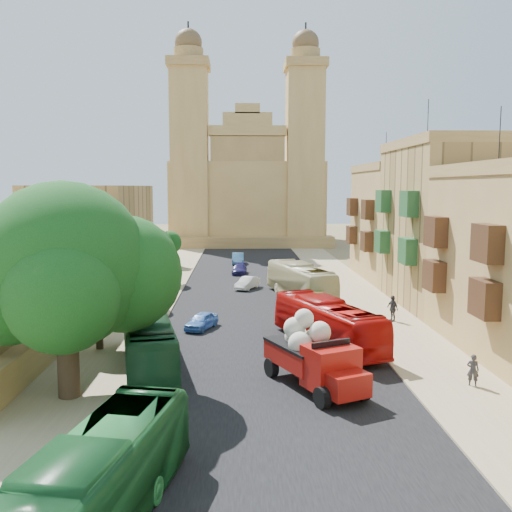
{
  "coord_description": "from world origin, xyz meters",
  "views": [
    {
      "loc": [
        -1.46,
        -22.22,
        9.87
      ],
      "look_at": [
        0.0,
        26.0,
        4.0
      ],
      "focal_mm": 40.0,
      "sensor_mm": 36.0,
      "label": 1
    }
  ],
  "objects": [
    {
      "name": "car_blue_a",
      "position": [
        -4.09,
        16.77,
        0.57
      ],
      "size": [
        2.53,
        3.62,
        1.15
      ],
      "primitive_type": "imported",
      "rotation": [
        0.0,
        0.0,
        -0.39
      ],
      "color": "#467FCD",
      "rests_on": "ground"
    },
    {
      "name": "red_truck",
      "position": [
        2.23,
        4.83,
        1.66
      ],
      "size": [
        4.81,
        6.81,
        3.78
      ],
      "color": "#99110B",
      "rests_on": "ground"
    },
    {
      "name": "church",
      "position": [
        -0.0,
        78.61,
        9.52
      ],
      "size": [
        28.0,
        22.5,
        36.3
      ],
      "color": "#A8854C",
      "rests_on": "ground"
    },
    {
      "name": "road_surface",
      "position": [
        0.0,
        30.0,
        0.01
      ],
      "size": [
        14.0,
        140.0,
        0.01
      ],
      "primitive_type": "cube",
      "color": "black",
      "rests_on": "ground"
    },
    {
      "name": "townhouse_d",
      "position": [
        15.95,
        39.0,
        6.16
      ],
      "size": [
        9.0,
        14.0,
        15.9
      ],
      "color": "#A8854C",
      "rests_on": "ground"
    },
    {
      "name": "pedestrian_a",
      "position": [
        10.16,
        4.86,
        0.81
      ],
      "size": [
        0.69,
        0.58,
        1.62
      ],
      "primitive_type": "imported",
      "rotation": [
        0.0,
        0.0,
        2.75
      ],
      "color": "#2C292D",
      "rests_on": "ground"
    },
    {
      "name": "townhouse_c",
      "position": [
        15.95,
        25.0,
        6.91
      ],
      "size": [
        9.0,
        14.0,
        17.4
      ],
      "color": "tan",
      "rests_on": "ground"
    },
    {
      "name": "car_cream",
      "position": [
        4.31,
        19.36,
        0.55
      ],
      "size": [
        3.1,
        4.36,
        1.1
      ],
      "primitive_type": "imported",
      "rotation": [
        0.0,
        0.0,
        3.5
      ],
      "color": "beige",
      "rests_on": "ground"
    },
    {
      "name": "ficus_tree",
      "position": [
        -9.41,
        4.01,
        6.01
      ],
      "size": [
        10.17,
        9.36,
        10.17
      ],
      "color": "#392A1C",
      "rests_on": "ground"
    },
    {
      "name": "street_tree_c",
      "position": [
        -10.0,
        36.0,
        3.79
      ],
      "size": [
        3.67,
        3.67,
        5.65
      ],
      "color": "#392A1C",
      "rests_on": "ground"
    },
    {
      "name": "kerb_west",
      "position": [
        -7.0,
        30.0,
        0.06
      ],
      "size": [
        0.25,
        140.0,
        0.12
      ],
      "primitive_type": "cube",
      "color": "#9D8B67",
      "rests_on": "ground"
    },
    {
      "name": "west_building_low",
      "position": [
        -18.0,
        18.0,
        4.2
      ],
      "size": [
        10.0,
        28.0,
        8.4
      ],
      "primitive_type": "cube",
      "color": "olive",
      "rests_on": "ground"
    },
    {
      "name": "sidewalk_west",
      "position": [
        -9.5,
        30.0,
        0.01
      ],
      "size": [
        5.0,
        140.0,
        0.01
      ],
      "primitive_type": "cube",
      "color": "#9D8B67",
      "rests_on": "ground"
    },
    {
      "name": "bus_green_south",
      "position": [
        -5.59,
        -7.16,
        1.47
      ],
      "size": [
        4.59,
        10.85,
        2.94
      ],
      "primitive_type": "imported",
      "rotation": [
        0.0,
        0.0,
        -0.21
      ],
      "color": "#1A5D2A",
      "rests_on": "ground"
    },
    {
      "name": "street_tree_d",
      "position": [
        -10.0,
        48.0,
        3.0
      ],
      "size": [
        2.93,
        2.93,
        4.5
      ],
      "color": "#392A1C",
      "rests_on": "ground"
    },
    {
      "name": "west_building_mid",
      "position": [
        -18.0,
        44.0,
        5.0
      ],
      "size": [
        10.0,
        22.0,
        10.0
      ],
      "primitive_type": "cube",
      "color": "tan",
      "rests_on": "ground"
    },
    {
      "name": "car_white_b",
      "position": [
        3.86,
        40.8,
        0.65
      ],
      "size": [
        2.45,
        4.06,
        1.29
      ],
      "primitive_type": "imported",
      "rotation": [
        0.0,
        0.0,
        3.4
      ],
      "color": "white",
      "rests_on": "ground"
    },
    {
      "name": "sidewalk_east",
      "position": [
        9.5,
        30.0,
        0.01
      ],
      "size": [
        5.0,
        140.0,
        0.01
      ],
      "primitive_type": "cube",
      "color": "#9D8B67",
      "rests_on": "ground"
    },
    {
      "name": "olive_pickup",
      "position": [
        4.17,
        20.36,
        0.82
      ],
      "size": [
        2.24,
        4.25,
        1.68
      ],
      "color": "#434B1C",
      "rests_on": "ground"
    },
    {
      "name": "car_white_a",
      "position": [
        -0.66,
        32.34,
        0.59
      ],
      "size": [
        2.62,
        3.75,
        1.17
      ],
      "primitive_type": "imported",
      "rotation": [
        0.0,
        0.0,
        -0.43
      ],
      "color": "silver",
      "rests_on": "ground"
    },
    {
      "name": "bus_green_north",
      "position": [
        -6.5,
        8.57,
        1.47
      ],
      "size": [
        4.61,
        10.83,
        2.94
      ],
      "primitive_type": "imported",
      "rotation": [
        0.0,
        0.0,
        0.21
      ],
      "color": "#1D542D",
      "rests_on": "ground"
    },
    {
      "name": "bus_cream_east",
      "position": [
        4.0,
        27.67,
        1.54
      ],
      "size": [
        5.44,
        11.35,
        3.08
      ],
      "primitive_type": "imported",
      "rotation": [
        0.0,
        0.0,
        3.41
      ],
      "color": "beige",
      "rests_on": "ground"
    },
    {
      "name": "street_tree_b",
      "position": [
        -10.0,
        24.0,
        3.39
      ],
      "size": [
        3.29,
        3.29,
        5.06
      ],
      "color": "#392A1C",
      "rests_on": "ground"
    },
    {
      "name": "bus_red_east",
      "position": [
        4.0,
        12.12,
        1.46
      ],
      "size": [
        5.97,
        10.71,
        2.93
      ],
      "primitive_type": "imported",
      "rotation": [
        0.0,
        0.0,
        3.5
      ],
      "color": "#B20C09",
      "rests_on": "ground"
    },
    {
      "name": "kerb_east",
      "position": [
        7.0,
        30.0,
        0.06
      ],
      "size": [
        0.25,
        140.0,
        0.12
      ],
      "primitive_type": "cube",
      "color": "#9D8B67",
      "rests_on": "ground"
    },
    {
      "name": "car_dkblue",
      "position": [
        -1.41,
        42.0,
        0.56
      ],
      "size": [
        1.8,
        3.97,
        1.13
      ],
      "primitive_type": "imported",
      "rotation": [
        0.0,
        0.0,
        -0.06
      ],
      "color": "navy",
      "rests_on": "ground"
    },
    {
      "name": "street_tree_a",
      "position": [
        -10.0,
        12.0,
        3.73
      ],
      "size": [
        3.62,
        3.62,
        5.56
      ],
      "color": "#392A1C",
      "rests_on": "ground"
    },
    {
      "name": "car_blue_b",
      "position": [
        -1.59,
        50.49,
        0.7
      ],
      "size": [
        1.48,
        4.23,
        1.39
      ],
      "primitive_type": "imported",
      "rotation": [
        0.0,
        0.0,
        0.0
      ],
      "color": "#38689A",
      "rests_on": "ground"
    },
    {
      "name": "pedestrian_c",
      "position": [
        9.85,
        18.65,
        0.96
      ],
      "size": [
        0.9,
        1.22,
        1.93
      ],
      "primitive_type": "imported",
      "rotation": [
        0.0,
        0.0,
        5.14
      ],
      "color": "#3A393D",
      "rests_on": "ground"
    },
    {
      "name": "ground",
      "position": [
        0.0,
        0.0,
        0.0
      ],
      "size": [
        260.0,
        260.0,
        0.0
      ],
      "primitive_type": "plane",
      "color": "brown"
    },
    {
      "name": "west_wall",
      "position": [
        -12.5,
        20.0,
        0.9
      ],
      "size": [
        1.0,
        40.0,
        1.8
      ],
      "primitive_type": "cube",
      "color": "#A8854C",
      "rests_on": "ground"
    }
  ]
}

